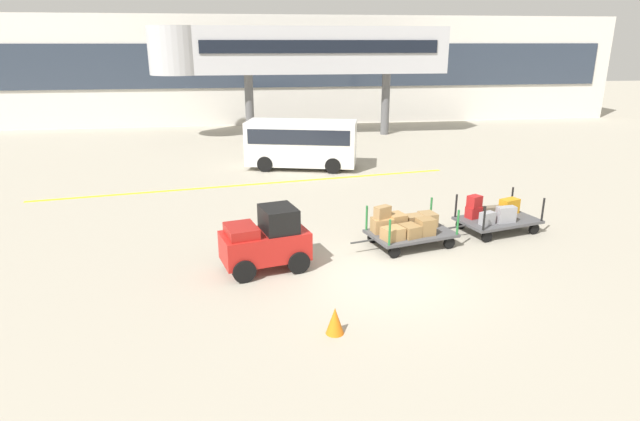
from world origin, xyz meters
TOP-DOWN VIEW (x-y plane):
  - ground_plane at (0.00, 0.00)m, footprint 120.00×120.00m
  - apron_lead_line at (-2.83, 9.13)m, footprint 16.38×2.73m
  - terminal_building at (0.00, 25.98)m, footprint 46.54×2.51m
  - jet_bridge at (-0.38, 19.99)m, footprint 16.93×3.00m
  - baggage_tug at (-2.72, 0.84)m, footprint 2.30×1.66m
  - baggage_cart_lead at (1.19, 1.89)m, footprint 3.09×1.92m
  - baggage_cart_middle at (4.18, 2.63)m, footprint 3.09×1.92m
  - shuttle_van at (-0.64, 11.72)m, footprint 5.13×3.06m
  - safety_cone_near at (-1.56, -2.42)m, footprint 0.36×0.36m

SIDE VIEW (x-z plane):
  - ground_plane at x=0.00m, z-range 0.00..0.00m
  - apron_lead_line at x=-2.83m, z-range 0.00..0.01m
  - safety_cone_near at x=-1.56m, z-range 0.00..0.55m
  - baggage_cart_middle at x=4.18m, z-range -0.06..1.04m
  - baggage_cart_lead at x=1.19m, z-range -0.04..1.10m
  - baggage_tug at x=-2.72m, z-range -0.04..1.54m
  - shuttle_van at x=-0.64m, z-range 0.19..2.28m
  - terminal_building at x=0.00m, z-range 0.01..7.12m
  - jet_bridge at x=-0.38m, z-range 1.78..8.04m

